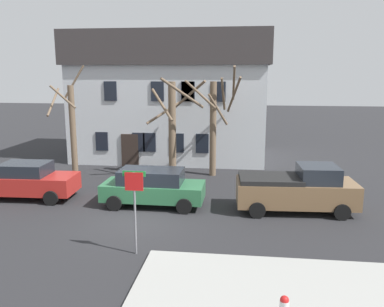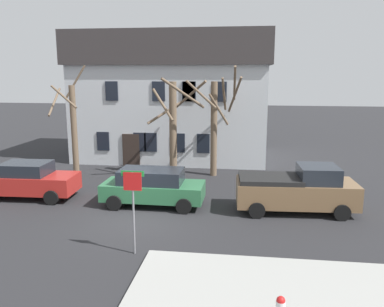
{
  "view_description": "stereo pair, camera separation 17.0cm",
  "coord_description": "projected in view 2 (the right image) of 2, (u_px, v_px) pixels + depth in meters",
  "views": [
    {
      "loc": [
        4.18,
        -15.24,
        5.93
      ],
      "look_at": [
        1.98,
        2.52,
        2.32
      ],
      "focal_mm": 37.57,
      "sensor_mm": 36.0,
      "label": 1
    },
    {
      "loc": [
        4.35,
        -15.22,
        5.93
      ],
      "look_at": [
        1.98,
        2.52,
        2.32
      ],
      "focal_mm": 37.57,
      "sensor_mm": 36.0,
      "label": 2
    }
  ],
  "objects": [
    {
      "name": "pickup_truck_brown",
      "position": [
        297.0,
        189.0,
        17.31
      ],
      "size": [
        5.16,
        2.46,
        2.04
      ],
      "color": "brown",
      "rests_on": "ground_plane"
    },
    {
      "name": "tree_bare_far",
      "position": [
        216.0,
        122.0,
        22.94
      ],
      "size": [
        3.21,
        3.2,
        6.31
      ],
      "color": "brown",
      "rests_on": "ground_plane"
    },
    {
      "name": "street_sign_pole",
      "position": [
        133.0,
        197.0,
        13.01
      ],
      "size": [
        0.76,
        0.07,
        2.84
      ],
      "color": "slate",
      "rests_on": "ground_plane"
    },
    {
      "name": "tree_bare_near",
      "position": [
        73.0,
        126.0,
        23.01
      ],
      "size": [
        1.86,
        2.12,
        6.35
      ],
      "color": "brown",
      "rests_on": "ground_plane"
    },
    {
      "name": "car_red_sedan",
      "position": [
        27.0,
        180.0,
        19.24
      ],
      "size": [
        4.78,
        2.23,
        1.73
      ],
      "color": "#AD231E",
      "rests_on": "ground_plane"
    },
    {
      "name": "car_green_wagon",
      "position": [
        153.0,
        187.0,
        18.11
      ],
      "size": [
        4.57,
        2.08,
        1.68
      ],
      "color": "#2D6B42",
      "rests_on": "ground_plane"
    },
    {
      "name": "ground_plane",
      "position": [
        136.0,
        219.0,
        16.52
      ],
      "size": [
        120.0,
        120.0,
        0.0
      ],
      "primitive_type": "plane",
      "color": "#262628"
    },
    {
      "name": "tree_bare_mid",
      "position": [
        174.0,
        124.0,
        22.78
      ],
      "size": [
        3.5,
        3.76,
        5.7
      ],
      "color": "brown",
      "rests_on": "ground_plane"
    },
    {
      "name": "building_main",
      "position": [
        174.0,
        95.0,
        28.31
      ],
      "size": [
        13.25,
        7.78,
        8.55
      ],
      "color": "silver",
      "rests_on": "ground_plane"
    }
  ]
}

